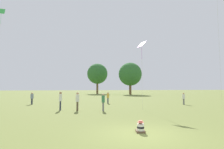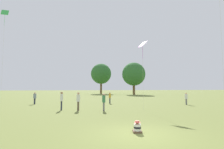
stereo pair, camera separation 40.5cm
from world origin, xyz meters
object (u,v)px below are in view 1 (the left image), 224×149
person_standing_0 (60,99)px  kite_1 (1,15)px  person_standing_3 (77,100)px  kite_0 (142,46)px  person_standing_2 (32,97)px  seated_toddler (141,128)px  distant_tree_1 (97,74)px  person_standing_1 (108,97)px  person_standing_5 (103,100)px  person_standing_6 (184,98)px  distant_tree_0 (130,74)px

person_standing_0 → kite_1: bearing=119.0°
person_standing_3 → kite_0: (6.39, -0.62, 5.38)m
person_standing_2 → person_standing_0: bearing=-117.0°
seated_toddler → distant_tree_1: size_ratio=0.06×
person_standing_1 → kite_1: kite_1 is taller
distant_tree_1 → person_standing_1: bearing=-95.9°
person_standing_5 → kite_0: 6.76m
person_standing_1 → seated_toddler: bearing=149.5°
person_standing_2 → person_standing_6: (19.43, -4.68, -0.02)m
kite_1 → kite_0: bearing=5.9°
person_standing_0 → person_standing_1: size_ratio=1.15×
seated_toddler → person_standing_1: 16.03m
person_standing_0 → distant_tree_0: 41.12m
distant_tree_1 → kite_1: bearing=-118.7°
distant_tree_0 → distant_tree_1: bearing=132.5°
seated_toddler → person_standing_0: bearing=127.1°
person_standing_5 → distant_tree_0: bearing=-26.3°
person_standing_0 → distant_tree_1: distant_tree_1 is taller
kite_1 → person_standing_1: bearing=25.2°
person_standing_1 → distant_tree_1: 40.33m
person_standing_5 → kite_1: bearing=45.0°
person_standing_2 → person_standing_5: person_standing_5 is taller
kite_0 → kite_1: 21.86m
person_standing_6 → distant_tree_1: bearing=142.8°
kite_1 → distant_tree_1: size_ratio=1.26×
person_standing_3 → person_standing_6: bearing=-103.0°
person_standing_1 → person_standing_5: person_standing_5 is taller
kite_1 → person_standing_3: bearing=-5.4°
seated_toddler → person_standing_3: (-2.80, 8.91, 0.83)m
person_standing_3 → person_standing_5: (2.37, -0.76, -0.06)m
person_standing_1 → person_standing_0: bearing=111.7°
person_standing_6 → person_standing_3: bearing=-121.1°
person_standing_6 → kite_0: 9.96m
kite_0 → distant_tree_0: distant_tree_0 is taller
person_standing_1 → person_standing_6: 10.10m
person_standing_2 → person_standing_1: bearing=-61.3°
seated_toddler → kite_0: 10.96m
seated_toddler → person_standing_1: bearing=96.6°
person_standing_5 → kite_0: kite_0 is taller
person_standing_6 → kite_1: (-24.73, 7.77, 12.09)m
person_standing_5 → kite_1: (-13.34, 11.69, 11.99)m
person_standing_2 → distant_tree_1: (14.22, 38.78, 6.41)m
distant_tree_1 → distant_tree_0: bearing=-47.5°
seated_toddler → person_standing_2: bearing=129.2°
seated_toddler → person_standing_2: 18.79m
person_standing_3 → distant_tree_0: 41.00m
person_standing_3 → kite_0: kite_0 is taller
seated_toddler → person_standing_2: size_ratio=0.38×
person_standing_1 → kite_1: size_ratio=0.11×
person_standing_1 → person_standing_2: person_standing_2 is taller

